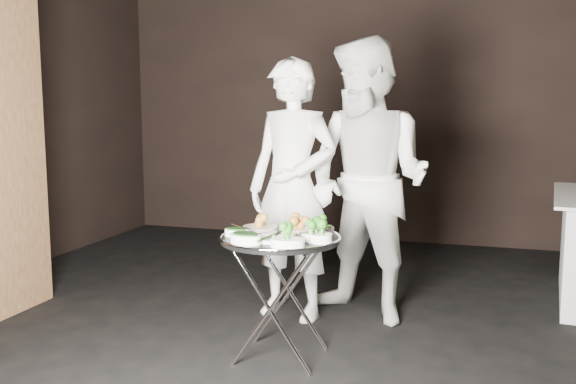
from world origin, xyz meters
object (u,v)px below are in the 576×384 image
(waiter_left, at_px, (292,189))
(waiter_right, at_px, (368,181))
(tray_stand, at_px, (280,292))
(serving_tray, at_px, (280,238))

(waiter_left, bearing_deg, waiter_right, 21.04)
(tray_stand, distance_m, serving_tray, 0.31)
(serving_tray, bearing_deg, waiter_right, 67.29)
(tray_stand, relative_size, waiter_right, 0.37)
(waiter_right, bearing_deg, waiter_left, -145.19)
(tray_stand, bearing_deg, waiter_left, 101.72)
(serving_tray, height_order, waiter_right, waiter_right)
(serving_tray, distance_m, waiter_right, 0.93)
(waiter_right, bearing_deg, tray_stand, -87.97)
(tray_stand, distance_m, waiter_right, 1.05)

